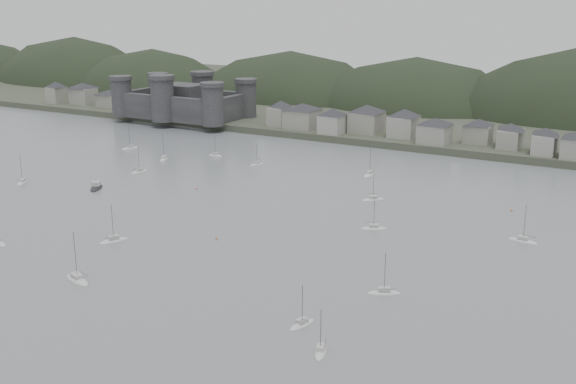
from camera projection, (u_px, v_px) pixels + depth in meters
The scene contains 9 objects.
ground at pixel (100, 310), 135.08m from camera, with size 900.00×900.00×0.00m, color slate.
far_shore_land at pixel (483, 107), 381.17m from camera, with size 900.00×250.00×3.00m, color #383D2D.
forested_ridge at pixel (478, 138), 360.94m from camera, with size 851.55×103.94×102.57m.
castle at pixel (183, 101), 339.70m from camera, with size 66.00×43.00×20.00m.
waterfront_town at pixel (542, 137), 261.76m from camera, with size 451.48×28.46×12.92m.
sailboat_lead at pixel (384, 293), 142.56m from camera, with size 7.29×5.51×9.74m.
moored_fleet at pixel (167, 209), 199.87m from camera, with size 225.31×155.20×12.32m.
motor_launch_far at pixel (96, 188), 222.16m from camera, with size 7.54×9.55×4.17m.
mooring_buoys at pixel (298, 225), 185.91m from camera, with size 177.10×84.74×0.70m.
Camera 1 is at (93.72, -88.88, 59.15)m, focal length 42.58 mm.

